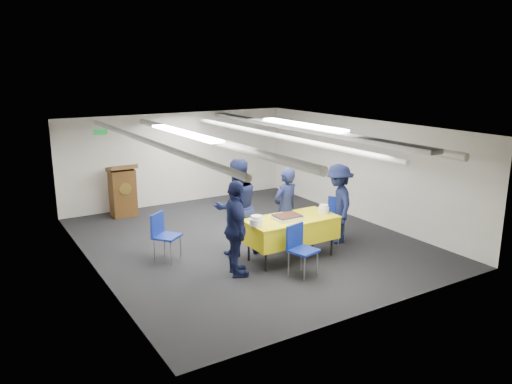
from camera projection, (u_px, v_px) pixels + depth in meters
ground at (248, 241)px, 10.07m from camera, size 7.00×7.00×0.00m
room_shell at (241, 149)px, 10.01m from camera, size 6.00×7.00×2.30m
serving_table at (291, 229)px, 9.03m from camera, size 1.69×0.82×0.77m
sheet_cake at (287, 217)px, 8.89m from camera, size 0.49×0.38×0.09m
plate_stack_left at (256, 221)px, 8.53m from camera, size 0.24×0.24×0.17m
plate_stack_right at (324, 209)px, 9.27m from camera, size 0.20×0.20×0.16m
podium at (123, 190)px, 11.64m from camera, size 0.62×0.53×1.25m
chair_near at (299, 245)px, 8.31m from camera, size 0.51×0.51×0.87m
chair_right at (336, 215)px, 10.00m from camera, size 0.57×0.57×0.87m
chair_left at (163, 232)px, 8.98m from camera, size 0.59×0.59×0.87m
sailor_a at (286, 209)px, 9.46m from camera, size 0.64×0.48×1.59m
sailor_b at (237, 207)px, 9.19m from camera, size 0.94×0.77×1.80m
sailor_c at (236, 229)px, 8.23m from camera, size 0.65×1.03×1.63m
sailor_d at (338, 204)px, 9.84m from camera, size 0.96×1.17×1.58m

